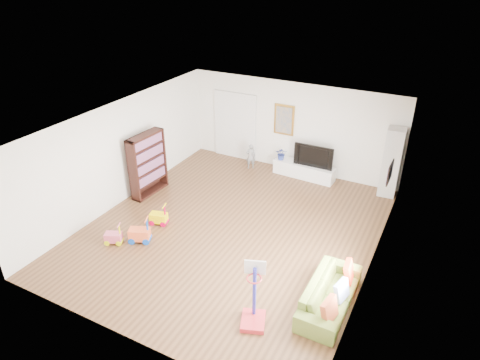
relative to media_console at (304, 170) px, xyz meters
The scene contains 25 objects.
floor 3.45m from the media_console, 99.77° to the right, with size 6.50×7.50×0.00m, color brown.
ceiling 4.25m from the media_console, 99.77° to the right, with size 6.50×7.50×0.00m, color white.
wall_back 1.33m from the media_console, 148.62° to the left, with size 6.50×0.00×2.70m, color white.
wall_front 7.26m from the media_console, 94.67° to the right, with size 6.50×0.00×2.70m, color silver.
wall_left 5.24m from the media_console, 138.49° to the right, with size 0.00×7.50×2.70m, color white.
wall_right 4.46m from the media_console, 51.85° to the right, with size 0.00×7.50×2.70m, color white.
navy_accent 3.70m from the media_console, 36.95° to the right, with size 0.01×3.20×1.70m, color black.
olive_wainscot 3.33m from the media_console, 36.95° to the right, with size 0.01×3.20×1.00m, color brown.
doorway 2.64m from the media_console, behind, with size 1.45×0.06×2.10m, color white.
painting_back 1.61m from the media_console, 159.23° to the left, with size 0.62×0.06×0.92m, color gold.
artwork_right 3.42m from the media_console, 34.75° to the right, with size 0.04×0.56×0.46m, color #7F3F8C.
media_console is the anchor object (origin of this frame).
tall_cabinet 2.49m from the media_console, ahead, with size 0.45×0.45×1.93m, color silver.
bookshelf 4.54m from the media_console, 140.45° to the right, with size 0.31×1.18×1.73m, color black.
sofa 5.29m from the media_console, 64.95° to the right, with size 1.91×0.75×0.56m, color olive.
basketball_hoop 5.97m from the media_console, 78.73° to the right, with size 0.43×0.53×1.26m, color red.
ride_on_yellow 4.63m from the media_console, 119.62° to the right, with size 0.41×0.25×0.55m, color #FFE400.
ride_on_orange 5.31m from the media_console, 114.82° to the right, with size 0.47×0.29×0.62m, color #EE5E30.
ride_on_pink 5.82m from the media_console, 117.83° to the right, with size 0.38×0.23×0.51m, color #D65370.
child 1.69m from the media_console, behind, with size 0.29×0.19×0.80m, color gray.
tv 0.61m from the media_console, ahead, with size 1.15×0.15×0.67m, color black.
vase_plant 0.83m from the media_console, behind, with size 0.34×0.30×0.38m, color navy.
pillow_left 5.87m from the media_console, 65.98° to the right, with size 0.11×0.41×0.41m, color #AB4827.
pillow_center 5.37m from the media_console, 62.96° to the right, with size 0.10×0.37×0.37m, color silver.
pillow_right 4.85m from the media_console, 60.05° to the right, with size 0.10×0.39×0.39m, color red.
Camera 1 is at (4.12, -7.53, 5.88)m, focal length 32.00 mm.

